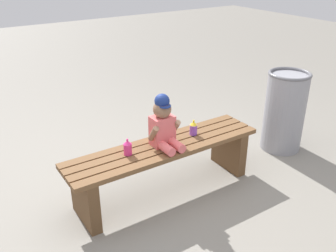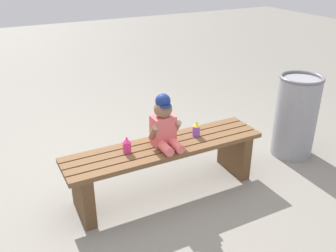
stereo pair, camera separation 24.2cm
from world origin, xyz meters
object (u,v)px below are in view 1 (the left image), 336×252
Objects in this scene: park_bench at (165,160)px; sippy_cup_right at (193,128)px; trash_bin at (285,111)px; sippy_cup_left at (128,147)px; child_figure at (164,124)px.

sippy_cup_right is (0.29, 0.03, 0.19)m from park_bench.
sippy_cup_left is at bearing 179.03° from trash_bin.
trash_bin is at bearing -1.52° from sippy_cup_right.
park_bench is 0.35m from sippy_cup_left.
child_figure is 0.32m from sippy_cup_right.
child_figure is at bearing -175.69° from sippy_cup_right.
trash_bin reaches higher than sippy_cup_left.
trash_bin is at bearing -0.97° from sippy_cup_left.
sippy_cup_right is 0.16× the size of trash_bin.
child_figure is 3.26× the size of sippy_cup_left.
child_figure is 1.36m from trash_bin.
park_bench is 1.34m from trash_bin.
park_bench is 12.57× the size of sippy_cup_right.
trash_bin is (1.05, -0.03, -0.09)m from sippy_cup_right.
sippy_cup_left is at bearing 175.63° from child_figure.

